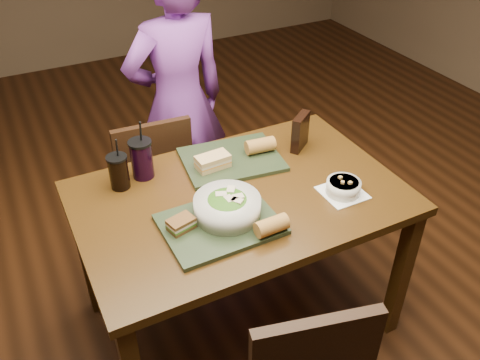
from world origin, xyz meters
name	(u,v)px	position (x,y,z in m)	size (l,w,h in m)	color
ground	(240,316)	(0.00, 0.00, 0.00)	(6.00, 6.00, 0.00)	#381C0B
dining_table	(240,212)	(0.00, 0.00, 0.66)	(1.30, 0.85, 0.75)	#40270C
chair_far	(152,182)	(-0.19, 0.62, 0.47)	(0.39, 0.39, 0.85)	black
diner	(178,104)	(0.06, 0.82, 0.76)	(0.56, 0.37, 1.53)	#773592
tray_near	(220,224)	(-0.15, -0.14, 0.76)	(0.42, 0.32, 0.02)	#24301B
tray_far	(232,159)	(0.08, 0.23, 0.76)	(0.42, 0.32, 0.02)	#24301B
salad_bowl	(227,206)	(-0.11, -0.11, 0.81)	(0.25, 0.25, 0.08)	silver
soup_bowl	(343,187)	(0.37, -0.18, 0.78)	(0.17, 0.17, 0.07)	white
sandwich_near	(181,224)	(-0.29, -0.11, 0.79)	(0.11, 0.09, 0.04)	#593819
sandwich_far	(213,161)	(-0.03, 0.20, 0.80)	(0.15, 0.09, 0.06)	tan
baguette_near	(272,226)	(-0.01, -0.27, 0.80)	(0.06, 0.06, 0.12)	#AD7533
baguette_far	(260,146)	(0.21, 0.22, 0.80)	(0.07, 0.07, 0.13)	#AD7533
cup_cola	(119,172)	(-0.41, 0.27, 0.82)	(0.08, 0.08, 0.23)	black
cup_berry	(142,159)	(-0.30, 0.30, 0.84)	(0.10, 0.10, 0.26)	black
chip_bag	(300,132)	(0.40, 0.19, 0.83)	(0.13, 0.04, 0.17)	black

